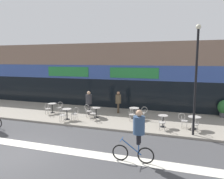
# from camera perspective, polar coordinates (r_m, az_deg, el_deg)

# --- Properties ---
(ground_plane) EXTENTS (120.00, 120.00, 0.00)m
(ground_plane) POSITION_cam_1_polar(r_m,az_deg,el_deg) (10.91, -23.93, -15.41)
(ground_plane) COLOR #424244
(sidewalk_slab) EXTENTS (40.00, 5.50, 0.12)m
(sidewalk_slab) POSITION_cam_1_polar(r_m,az_deg,el_deg) (16.65, -6.82, -6.59)
(sidewalk_slab) COLOR gray
(sidewalk_slab) RESTS_ON ground
(storefront_facade) EXTENTS (40.00, 4.06, 5.57)m
(storefront_facade) POSITION_cam_1_polar(r_m,az_deg,el_deg) (20.53, -1.31, 3.87)
(storefront_facade) COLOR #7F6656
(storefront_facade) RESTS_ON ground
(bike_lane_stripe) EXTENTS (36.00, 0.70, 0.01)m
(bike_lane_stripe) POSITION_cam_1_polar(r_m,az_deg,el_deg) (11.71, -20.05, -13.58)
(bike_lane_stripe) COLOR silver
(bike_lane_stripe) RESTS_ON ground
(bistro_table_0) EXTENTS (0.64, 0.64, 0.73)m
(bistro_table_0) POSITION_cam_1_polar(r_m,az_deg,el_deg) (17.44, -15.34, -4.21)
(bistro_table_0) COLOR black
(bistro_table_0) RESTS_ON sidewalk_slab
(bistro_table_1) EXTENTS (0.66, 0.66, 0.74)m
(bistro_table_1) POSITION_cam_1_polar(r_m,az_deg,el_deg) (15.26, -11.70, -5.76)
(bistro_table_1) COLOR black
(bistro_table_1) RESTS_ON sidewalk_slab
(bistro_table_2) EXTENTS (0.62, 0.62, 0.73)m
(bistro_table_2) POSITION_cam_1_polar(r_m,az_deg,el_deg) (15.42, -4.18, -5.50)
(bistro_table_2) COLOR black
(bistro_table_2) RESTS_ON sidewalk_slab
(bistro_table_3) EXTENTS (0.68, 0.68, 0.77)m
(bistro_table_3) POSITION_cam_1_polar(r_m,az_deg,el_deg) (15.19, 5.79, -5.61)
(bistro_table_3) COLOR black
(bistro_table_3) RESTS_ON sidewalk_slab
(bistro_table_4) EXTENTS (0.60, 0.60, 0.73)m
(bistro_table_4) POSITION_cam_1_polar(r_m,az_deg,el_deg) (13.67, 13.20, -7.46)
(bistro_table_4) COLOR black
(bistro_table_4) RESTS_ON sidewalk_slab
(bistro_table_5) EXTENTS (0.73, 0.73, 0.74)m
(bistro_table_5) POSITION_cam_1_polar(r_m,az_deg,el_deg) (13.83, 20.72, -7.49)
(bistro_table_5) COLOR black
(bistro_table_5) RESTS_ON sidewalk_slab
(cafe_chair_0_near) EXTENTS (0.41, 0.58, 0.90)m
(cafe_chair_0_near) POSITION_cam_1_polar(r_m,az_deg,el_deg) (16.93, -16.52, -4.60)
(cafe_chair_0_near) COLOR #B7B2AD
(cafe_chair_0_near) RESTS_ON sidewalk_slab
(cafe_chair_0_side) EXTENTS (0.58, 0.41, 0.90)m
(cafe_chair_0_side) POSITION_cam_1_polar(r_m,az_deg,el_deg) (17.10, -13.59, -4.38)
(cafe_chair_0_side) COLOR #B7B2AD
(cafe_chair_0_side) RESTS_ON sidewalk_slab
(cafe_chair_1_near) EXTENTS (0.45, 0.60, 0.90)m
(cafe_chair_1_near) POSITION_cam_1_polar(r_m,az_deg,el_deg) (14.74, -12.89, -6.31)
(cafe_chair_1_near) COLOR #B7B2AD
(cafe_chair_1_near) RESTS_ON sidewalk_slab
(cafe_chair_1_side) EXTENTS (0.58, 0.42, 0.90)m
(cafe_chair_1_side) POSITION_cam_1_polar(r_m,az_deg,el_deg) (14.97, -9.61, -6.00)
(cafe_chair_1_side) COLOR #B7B2AD
(cafe_chair_1_side) RESTS_ON sidewalk_slab
(cafe_chair_2_near) EXTENTS (0.43, 0.59, 0.90)m
(cafe_chair_2_near) POSITION_cam_1_polar(r_m,az_deg,el_deg) (14.87, -5.14, -6.02)
(cafe_chair_2_near) COLOR #B7B2AD
(cafe_chair_2_near) RESTS_ON sidewalk_slab
(cafe_chair_2_side) EXTENTS (0.59, 0.43, 0.90)m
(cafe_chair_2_side) POSITION_cam_1_polar(r_m,az_deg,el_deg) (15.68, -6.29, -5.31)
(cafe_chair_2_side) COLOR #B7B2AD
(cafe_chair_2_side) RESTS_ON sidewalk_slab
(cafe_chair_3_near) EXTENTS (0.44, 0.59, 0.90)m
(cafe_chair_3_near) POSITION_cam_1_polar(r_m,az_deg,el_deg) (14.61, 5.22, -6.27)
(cafe_chair_3_near) COLOR #B7B2AD
(cafe_chair_3_near) RESTS_ON sidewalk_slab
(cafe_chair_3_side) EXTENTS (0.58, 0.42, 0.90)m
(cafe_chair_3_side) POSITION_cam_1_polar(r_m,az_deg,el_deg) (15.08, 8.12, -5.87)
(cafe_chair_3_side) COLOR #B7B2AD
(cafe_chair_3_side) RESTS_ON sidewalk_slab
(cafe_chair_4_near) EXTENTS (0.43, 0.59, 0.90)m
(cafe_chair_4_near) POSITION_cam_1_polar(r_m,az_deg,el_deg) (13.07, 12.96, -8.13)
(cafe_chair_4_near) COLOR #B7B2AD
(cafe_chair_4_near) RESTS_ON sidewalk_slab
(cafe_chair_5_near) EXTENTS (0.43, 0.59, 0.90)m
(cafe_chair_5_near) POSITION_cam_1_polar(r_m,az_deg,el_deg) (13.23, 20.85, -8.25)
(cafe_chair_5_near) COLOR #B7B2AD
(cafe_chair_5_near) RESTS_ON sidewalk_slab
(cafe_chair_5_side) EXTENTS (0.58, 0.41, 0.90)m
(cafe_chair_5_side) POSITION_cam_1_polar(r_m,az_deg,el_deg) (13.82, 18.11, -7.45)
(cafe_chair_5_side) COLOR #B7B2AD
(cafe_chair_5_side) RESTS_ON sidewalk_slab
(planter_pot) EXTENTS (0.83, 0.83, 1.23)m
(planter_pot) POSITION_cam_1_polar(r_m,az_deg,el_deg) (17.41, 27.21, -4.33)
(planter_pot) COLOR #4C4C51
(planter_pot) RESTS_ON sidewalk_slab
(lamp_post) EXTENTS (0.26, 0.26, 5.86)m
(lamp_post) POSITION_cam_1_polar(r_m,az_deg,el_deg) (12.28, 21.12, 3.92)
(lamp_post) COLOR black
(lamp_post) RESTS_ON sidewalk_slab
(cyclist_1) EXTENTS (1.74, 0.52, 2.21)m
(cyclist_1) POSITION_cam_1_polar(r_m,az_deg,el_deg) (8.98, 6.71, -10.87)
(cyclist_1) COLOR black
(cyclist_1) RESTS_ON ground
(pedestrian_near_end) EXTENTS (0.55, 0.55, 1.75)m
(pedestrian_near_end) POSITION_cam_1_polar(r_m,az_deg,el_deg) (16.32, -6.09, -2.91)
(pedestrian_near_end) COLOR black
(pedestrian_near_end) RESTS_ON sidewalk_slab
(pedestrian_far_end) EXTENTS (0.50, 0.50, 1.66)m
(pedestrian_far_end) POSITION_cam_1_polar(r_m,az_deg,el_deg) (16.69, 1.66, -2.82)
(pedestrian_far_end) COLOR #4C3D2D
(pedestrian_far_end) RESTS_ON sidewalk_slab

